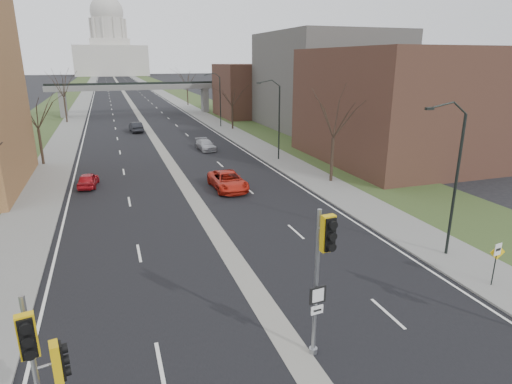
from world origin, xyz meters
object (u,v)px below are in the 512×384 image
car_left_near (88,180)px  car_right_mid (206,145)px  speed_limit_sign (496,257)px  car_right_near (228,181)px  signal_pole_median (323,260)px  car_left_far (136,127)px  signal_pole_left (42,361)px  warning_sign (496,258)px

car_left_near → car_right_mid: size_ratio=0.85×
speed_limit_sign → car_right_near: bearing=102.5°
speed_limit_sign → car_left_near: (-19.45, 25.25, -1.02)m
speed_limit_sign → car_right_near: speed_limit_sign is taller
signal_pole_median → car_left_far: 57.22m
signal_pole_left → speed_limit_sign: bearing=0.6°
warning_sign → car_left_far: (-13.54, 54.88, -0.68)m
speed_limit_sign → warning_sign: bearing=30.4°
car_right_near → warning_sign: bearing=-69.0°
warning_sign → car_left_far: size_ratio=0.44×
car_left_near → car_right_mid: 18.37m
car_left_far → speed_limit_sign: bearing=98.5°
speed_limit_sign → signal_pole_median: bearing=-178.1°
warning_sign → speed_limit_sign: bearing=-130.1°
signal_pole_median → warning_sign: size_ratio=2.86×
car_left_far → car_right_near: car_right_near is taller
signal_pole_median → car_right_mid: size_ratio=1.32×
warning_sign → car_right_near: bearing=122.8°
signal_pole_median → speed_limit_sign: (10.57, 1.97, -2.44)m
signal_pole_left → car_left_near: 29.07m
signal_pole_left → car_right_mid: bearing=62.0°
warning_sign → signal_pole_median: bearing=-157.8°
car_right_near → car_right_mid: (1.87, 17.31, -0.13)m
car_right_mid → speed_limit_sign: bearing=-84.4°
speed_limit_sign → car_left_far: 56.68m
warning_sign → car_right_near: size_ratio=0.37×
speed_limit_sign → car_right_near: (-7.91, 20.50, -0.89)m
car_left_near → car_right_mid: (13.41, 12.56, 0.00)m
car_left_near → signal_pole_left: bearing=97.0°
speed_limit_sign → car_left_far: size_ratio=0.48×
speed_limit_sign → warning_sign: (0.27, 0.22, -0.21)m
car_left_near → car_right_near: size_ratio=0.68×
car_right_near → signal_pole_left: bearing=-116.4°
car_left_far → signal_pole_left: bearing=78.9°
warning_sign → car_right_mid: (-6.31, 37.60, -0.81)m
car_right_mid → signal_pole_median: bearing=-99.9°
signal_pole_median → signal_pole_left: bearing=-173.9°
car_left_near → car_right_near: bearing=164.5°
speed_limit_sign → warning_sign: 0.40m
signal_pole_median → warning_sign: (10.84, 2.18, -2.65)m
car_right_mid → warning_sign: bearing=-83.9°
speed_limit_sign → warning_sign: speed_limit_sign is taller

